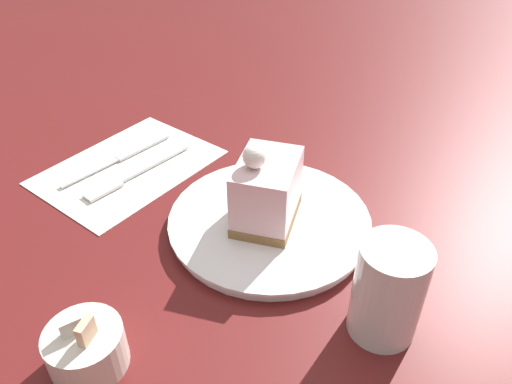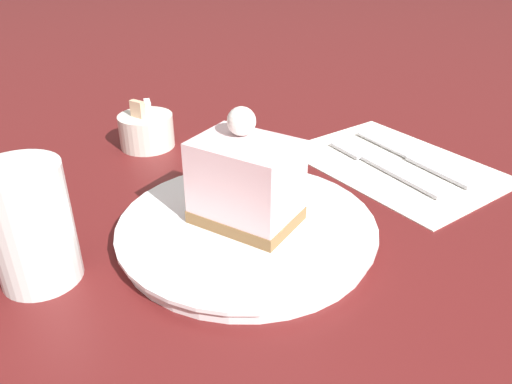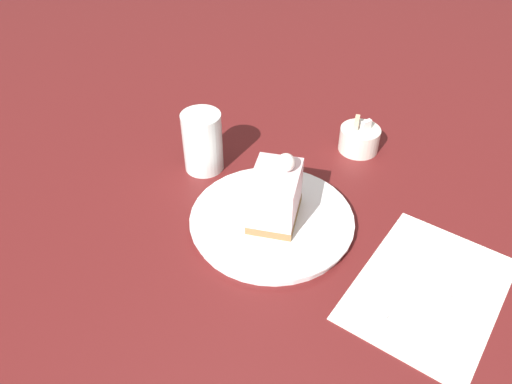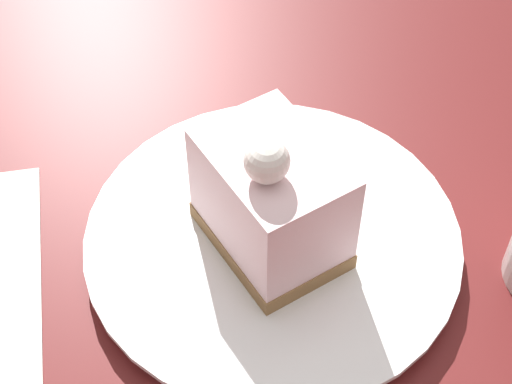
# 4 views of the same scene
# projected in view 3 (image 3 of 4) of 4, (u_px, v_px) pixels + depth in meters

# --- Properties ---
(ground_plane) EXTENTS (4.00, 4.00, 0.00)m
(ground_plane) POSITION_uv_depth(u_px,v_px,m) (293.00, 220.00, 0.79)
(ground_plane) COLOR #5B1919
(plate) EXTENTS (0.25, 0.25, 0.02)m
(plate) POSITION_uv_depth(u_px,v_px,m) (272.00, 220.00, 0.77)
(plate) COLOR white
(plate) RESTS_ON ground_plane
(cake_slice) EXTENTS (0.10, 0.11, 0.11)m
(cake_slice) POSITION_uv_depth(u_px,v_px,m) (275.00, 195.00, 0.74)
(cake_slice) COLOR olive
(cake_slice) RESTS_ON plate
(napkin) EXTENTS (0.19, 0.26, 0.00)m
(napkin) POSITION_uv_depth(u_px,v_px,m) (429.00, 289.00, 0.68)
(napkin) COLOR white
(napkin) RESTS_ON ground_plane
(fork) EXTENTS (0.04, 0.18, 0.00)m
(fork) POSITION_uv_depth(u_px,v_px,m) (417.00, 272.00, 0.70)
(fork) COLOR silver
(fork) RESTS_ON napkin
(knife) EXTENTS (0.04, 0.19, 0.00)m
(knife) POSITION_uv_depth(u_px,v_px,m) (442.00, 304.00, 0.66)
(knife) COLOR silver
(knife) RESTS_ON napkin
(sugar_bowl) EXTENTS (0.07, 0.07, 0.07)m
(sugar_bowl) POSITION_uv_depth(u_px,v_px,m) (359.00, 139.00, 0.92)
(sugar_bowl) COLOR silver
(sugar_bowl) RESTS_ON ground_plane
(drinking_glass) EXTENTS (0.07, 0.07, 0.11)m
(drinking_glass) POSITION_uv_depth(u_px,v_px,m) (203.00, 142.00, 0.86)
(drinking_glass) COLOR silver
(drinking_glass) RESTS_ON ground_plane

